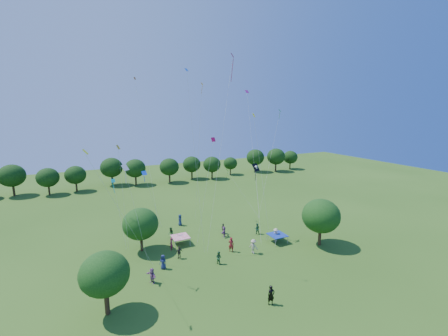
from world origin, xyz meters
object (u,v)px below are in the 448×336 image
tent_red_stripe (180,237)px  man_in_black (271,295)px  near_tree_north (140,224)px  tent_blue (277,235)px  red_high_kite (228,94)px  near_tree_east (321,216)px  pirate_kite (256,169)px  near_tree_west (105,274)px

tent_red_stripe → man_in_black: (3.67, -15.85, -0.10)m
near_tree_north → tent_blue: (17.09, -5.39, -2.58)m
tent_red_stripe → red_high_kite: 19.87m
near_tree_north → man_in_black: near_tree_north is taller
near_tree_north → red_high_kite: size_ratio=0.24×
near_tree_east → pirate_kite: 10.48m
near_tree_east → man_in_black: (-12.94, -7.61, -3.13)m
red_high_kite → near_tree_west: bearing=-148.9°
near_tree_west → tent_blue: near_tree_west is taller
tent_red_stripe → tent_blue: 13.08m
man_in_black → pirate_kite: pirate_kite is taller
near_tree_west → near_tree_north: 12.07m
red_high_kite → tent_red_stripe: bearing=175.1°
red_high_kite → near_tree_north: bearing=175.8°
near_tree_east → tent_blue: near_tree_east is taller
tent_blue → man_in_black: bearing=-127.9°
pirate_kite → near_tree_north: bearing=169.5°
near_tree_east → red_high_kite: 20.03m
near_tree_west → tent_blue: bearing=14.2°
tent_blue → near_tree_north: bearing=162.5°
near_tree_east → pirate_kite: bearing=138.8°
near_tree_east → pirate_kite: (-6.54, 5.72, 5.86)m
near_tree_east → tent_red_stripe: 18.78m
near_tree_east → man_in_black: size_ratio=3.36×
near_tree_east → tent_blue: bearing=145.5°
near_tree_north → tent_blue: size_ratio=2.56×
near_tree_west → man_in_black: (13.71, -5.15, -2.90)m
near_tree_west → pirate_kite: bearing=22.1°
near_tree_west → man_in_black: 14.94m
tent_blue → near_tree_east: bearing=-34.5°
near_tree_west → tent_blue: size_ratio=2.62×
near_tree_west → tent_red_stripe: size_ratio=2.62×
near_tree_north → near_tree_east: near_tree_east is taller
man_in_black → pirate_kite: bearing=72.1°
red_high_kite → man_in_black: bearing=-101.4°
tent_red_stripe → tent_blue: bearing=-22.9°
man_in_black → tent_blue: bearing=59.7°
near_tree_north → man_in_black: size_ratio=3.00×
near_tree_east → man_in_black: near_tree_east is taller
near_tree_west → tent_red_stripe: (10.05, 10.69, -2.81)m
near_tree_east → tent_blue: 6.30m
near_tree_west → pirate_kite: size_ratio=0.62×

